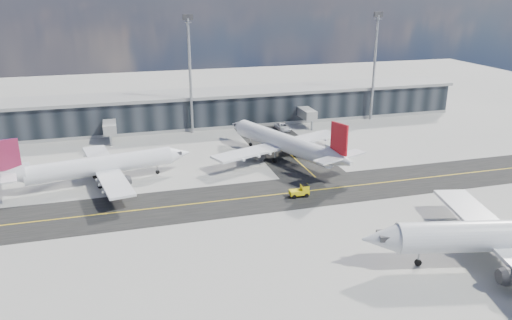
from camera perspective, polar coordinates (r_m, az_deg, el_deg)
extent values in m
plane|color=gray|center=(83.35, -2.10, -5.60)|extent=(300.00, 300.00, 0.00)
cube|color=black|center=(86.90, -2.73, -4.53)|extent=(180.00, 14.00, 0.02)
cube|color=black|center=(119.52, 2.28, 2.17)|extent=(14.00, 50.00, 0.02)
cube|color=yellow|center=(86.89, -2.73, -4.51)|extent=(180.00, 0.25, 0.01)
cube|color=yellow|center=(119.52, 2.28, 2.18)|extent=(0.25, 50.00, 0.01)
cube|color=black|center=(133.45, -7.79, 5.58)|extent=(150.00, 12.00, 8.00)
cube|color=gray|center=(132.50, -7.88, 7.43)|extent=(152.00, 13.00, 0.80)
cube|color=gray|center=(134.33, -7.73, 4.09)|extent=(150.00, 12.20, 0.80)
cube|color=gray|center=(124.65, -16.38, 3.78)|extent=(3.00, 10.00, 2.40)
cylinder|color=gray|center=(120.44, -16.27, 2.12)|extent=(0.60, 0.60, 2.40)
cube|color=gray|center=(133.44, 5.63, 5.45)|extent=(3.00, 10.00, 2.40)
cylinder|color=gray|center=(129.52, 6.40, 3.95)|extent=(0.60, 0.60, 2.40)
cylinder|color=gray|center=(124.66, -7.52, 9.34)|extent=(0.70, 0.70, 28.00)
cube|color=#2D2D30|center=(123.09, -7.82, 15.86)|extent=(2.50, 0.50, 1.40)
cylinder|color=gray|center=(140.74, 13.35, 10.10)|extent=(0.70, 0.70, 28.00)
cube|color=#2D2D30|center=(139.35, 13.81, 15.87)|extent=(2.50, 0.50, 1.40)
cylinder|color=white|center=(97.22, -17.31, -0.56)|extent=(26.69, 8.21, 3.53)
cone|color=white|center=(100.26, -8.87, 0.69)|extent=(4.98, 4.26, 3.53)
cone|color=white|center=(96.29, -26.41, -1.59)|extent=(5.84, 4.42, 3.53)
cube|color=white|center=(97.63, -16.76, -0.97)|extent=(9.71, 30.32, 0.44)
cylinder|color=#2D2D30|center=(103.02, -16.74, -0.50)|extent=(4.01, 2.66, 2.03)
cylinder|color=#2D2D30|center=(93.17, -15.59, -2.47)|extent=(4.01, 2.66, 2.03)
cube|color=silver|center=(102.79, -16.78, -0.13)|extent=(1.80, 0.66, 0.71)
cube|color=silver|center=(92.92, -15.63, -2.06)|extent=(1.80, 0.66, 0.71)
cube|color=#731B4D|center=(95.16, -26.47, 0.53)|extent=(3.72, 1.05, 5.47)
cube|color=white|center=(96.13, -26.45, -1.30)|extent=(4.33, 10.87, 0.31)
cube|color=#2D2D30|center=(100.03, -9.12, 0.85)|extent=(2.08, 2.23, 0.62)
cylinder|color=gray|center=(99.95, -11.21, -1.01)|extent=(0.25, 0.25, 1.77)
cylinder|color=black|center=(100.17, -11.18, -1.37)|extent=(0.84, 0.45, 0.79)
cylinder|color=black|center=(100.60, -17.89, -1.81)|extent=(1.03, 0.61, 0.97)
cylinder|color=black|center=(95.68, -17.39, -2.84)|extent=(1.03, 0.61, 0.97)
cylinder|color=white|center=(106.08, 3.04, 2.08)|extent=(13.96, 27.90, 3.80)
cone|color=white|center=(118.34, -2.01, 3.90)|extent=(5.27, 5.81, 3.80)
cone|color=white|center=(94.49, 9.56, 0.04)|extent=(5.62, 6.69, 3.80)
cube|color=white|center=(107.05, 2.71, 1.71)|extent=(31.78, 16.24, 0.47)
cylinder|color=#2D2D30|center=(104.68, -0.03, 0.73)|extent=(3.49, 4.51, 2.18)
cylinder|color=#2D2D30|center=(111.62, 4.63, 1.84)|extent=(3.49, 4.51, 2.18)
cube|color=silver|center=(104.45, -0.03, 1.12)|extent=(1.05, 1.91, 0.76)
cube|color=silver|center=(111.40, 4.64, 2.22)|extent=(1.05, 1.91, 0.76)
cube|color=#AE0C16|center=(93.59, 9.48, 2.42)|extent=(1.86, 3.87, 5.89)
cube|color=white|center=(94.31, 9.58, 0.36)|extent=(11.58, 6.65, 0.33)
cube|color=#2D2D30|center=(117.87, -1.88, 4.04)|extent=(2.64, 2.53, 0.66)
cylinder|color=gray|center=(115.38, -0.63, 2.14)|extent=(0.30, 0.30, 1.90)
cylinder|color=black|center=(115.59, -0.63, 1.80)|extent=(0.62, 0.92, 0.85)
cylinder|color=black|center=(104.66, 2.16, -0.03)|extent=(0.82, 1.15, 1.04)
cylinder|color=black|center=(108.18, 4.49, 0.57)|extent=(0.82, 1.15, 1.04)
cone|color=silver|center=(67.16, 14.19, -8.72)|extent=(5.94, 5.16, 4.13)
cube|color=silver|center=(74.06, 26.56, -8.44)|extent=(12.78, 35.34, 0.52)
cylinder|color=#2D2D30|center=(78.89, 23.65, -7.24)|extent=(4.75, 3.27, 2.37)
cube|color=silver|center=(78.55, 23.73, -6.70)|extent=(2.10, 0.86, 0.83)
cube|color=#2D2D30|center=(67.13, 14.64, -8.38)|extent=(2.51, 2.67, 0.72)
cylinder|color=gray|center=(70.16, 18.09, -10.53)|extent=(0.30, 0.30, 2.06)
cylinder|color=black|center=(70.53, 18.03, -11.08)|extent=(0.99, 0.56, 0.93)
cylinder|color=black|center=(78.50, 26.54, -8.95)|extent=(1.22, 0.75, 1.13)
cube|color=yellow|center=(87.96, 4.95, -3.68)|extent=(3.45, 1.70, 0.79)
cube|color=yellow|center=(87.99, 5.59, -3.18)|extent=(1.30, 1.51, 1.02)
cube|color=black|center=(87.84, 5.60, -2.94)|extent=(1.18, 1.45, 0.28)
cylinder|color=black|center=(89.12, 5.48, -3.70)|extent=(0.80, 0.31, 0.79)
cylinder|color=black|center=(87.85, 5.79, -4.06)|extent=(0.80, 0.31, 0.79)
cylinder|color=black|center=(88.44, 4.09, -3.85)|extent=(0.80, 0.31, 0.79)
cylinder|color=black|center=(87.16, 4.38, -4.21)|extent=(0.80, 0.31, 0.79)
imported|color=white|center=(128.95, 3.08, 3.81)|extent=(3.11, 6.20, 1.68)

